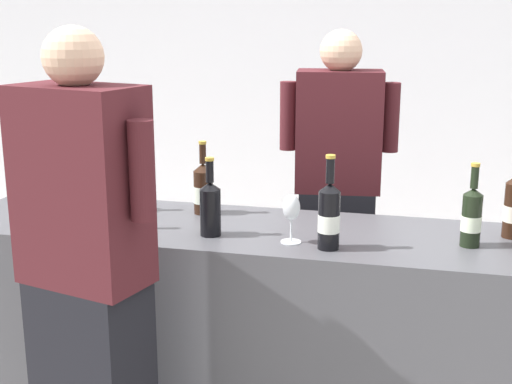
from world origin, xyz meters
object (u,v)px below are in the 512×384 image
Objects in this scene: wine_bottle_0 at (203,188)px; wine_bottle_5 at (472,216)px; wine_bottle_7 at (104,200)px; person_server at (336,211)px; wine_bottle_3 at (329,215)px; person_guest at (88,294)px; wine_glass at (291,210)px; wine_bottle_1 at (112,184)px; wine_bottle_2 at (210,206)px; ice_bucket at (51,181)px.

wine_bottle_5 is at bearing -9.82° from wine_bottle_0.
wine_bottle_7 is 0.20× the size of person_server.
wine_bottle_3 is 0.89m from person_guest.
person_guest reaches higher than wine_bottle_3.
wine_bottle_0 is 1.01× the size of wine_bottle_5.
wine_bottle_7 reaches higher than wine_bottle_0.
wine_glass is at bearing -169.92° from wine_bottle_5.
person_guest is (-0.67, -1.25, 0.01)m from person_server.
wine_bottle_1 is at bearing -172.06° from wine_bottle_0.
person_guest is at bearing -71.71° from wine_bottle_7.
wine_bottle_5 is (0.97, 0.10, -0.00)m from wine_bottle_2.
wine_bottle_1 is 1.03× the size of wine_bottle_7.
wine_bottle_7 is at bearing -179.31° from wine_glass.
wine_bottle_2 is 0.18× the size of person_server.
wine_glass is at bearing -15.13° from ice_bucket.
wine_glass is 0.11× the size of person_guest.
wine_bottle_5 is (0.50, 0.15, -0.01)m from wine_bottle_3.
wine_bottle_1 reaches higher than wine_bottle_7.
wine_bottle_2 is at bearing -117.40° from person_server.
ice_bucket is 1.34m from person_server.
wine_bottle_0 is at bearing 170.18° from wine_bottle_5.
wine_bottle_2 is 0.91m from ice_bucket.
wine_bottle_3 is 1.37m from ice_bucket.
person_guest is (0.15, -0.47, -0.19)m from wine_bottle_7.
person_guest reaches higher than wine_bottle_0.
wine_bottle_1 is at bearing -11.49° from ice_bucket.
wine_bottle_5 is at bearing 16.83° from wine_bottle_3.
wine_glass is (0.44, -0.30, 0.02)m from wine_bottle_0.
person_guest is at bearing -71.55° from wine_bottle_1.
wine_bottle_3 is at bearing -163.17° from wine_bottle_5.
ice_bucket is (-1.82, 0.20, -0.01)m from wine_bottle_5.
wine_bottle_0 is at bearing 7.94° from wine_bottle_1.
wine_bottle_7 is at bearing -176.80° from wine_bottle_2.
wine_bottle_3 is 0.15m from wine_glass.
person_server reaches higher than wine_bottle_7.
wine_bottle_3 is (0.98, -0.29, 0.01)m from wine_bottle_1.
wine_bottle_0 is 0.18× the size of person_guest.
wine_bottle_5 is 1.84m from ice_bucket.
wine_bottle_7 is (-1.40, -0.12, 0.00)m from wine_bottle_5.
wine_bottle_3 reaches higher than wine_bottle_1.
person_server is 0.98× the size of person_guest.
person_guest is (0.24, -0.72, -0.20)m from wine_bottle_1.
wine_glass is (0.84, -0.25, 0.01)m from wine_bottle_1.
wine_bottle_2 is at bearing 3.20° from wine_bottle_7.
person_server reaches higher than wine_bottle_3.
wine_bottle_1 is at bearing 108.74° from wine_bottle_7.
wine_bottle_1 reaches higher than wine_bottle_0.
wine_bottle_2 is 0.88m from person_server.
wine_bottle_0 is 1.11m from wine_bottle_5.
wine_bottle_2 is 0.18× the size of person_guest.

